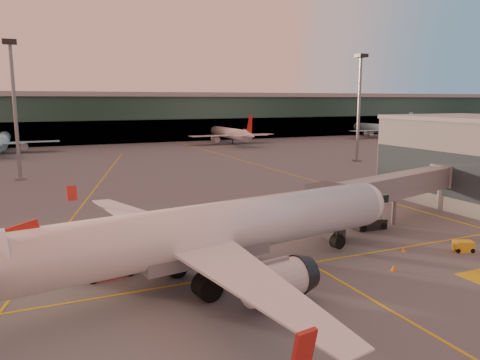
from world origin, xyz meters
name	(u,v)px	position (x,y,z in m)	size (l,w,h in m)	color
ground	(289,292)	(0.00, 0.00, 0.00)	(600.00, 600.00, 0.00)	#4C4F54
taxi_markings	(107,195)	(-7.32, 44.49, 0.01)	(100.12, 173.00, 0.01)	gold
terminal	(85,118)	(0.00, 141.79, 8.76)	(400.00, 20.00, 17.60)	#19382D
gate_building	(476,159)	(41.93, 17.93, 6.29)	(18.40, 22.40, 12.60)	slate
mast_west_near	(14,100)	(-20.00, 66.00, 14.86)	(2.40, 2.40, 25.60)	slate
mast_east_near	(359,100)	(55.00, 62.00, 14.86)	(2.40, 2.40, 25.60)	slate
distant_aircraft_row	(19,152)	(-21.00, 118.00, 0.00)	(290.00, 34.00, 13.00)	#7EBAD3
main_airplane	(201,235)	(-5.76, 4.42, 4.20)	(42.71, 38.70, 12.92)	white
jet_bridge	(402,187)	(23.26, 13.05, 4.41)	(28.23, 10.61, 6.23)	slate
catering_truck	(105,251)	(-12.69, 9.32, 2.25)	(5.38, 2.97, 3.96)	#A71917
gpu_cart	(463,246)	(20.84, 1.58, 0.52)	(2.12, 1.74, 1.08)	gold
pushback_tug	(369,222)	(17.71, 12.13, 0.80)	(3.95, 2.33, 1.96)	black
cone_nose	(404,249)	(15.38, 3.98, 0.24)	(0.39, 0.39, 0.50)	orange
cone_wing_left	(133,228)	(-7.63, 22.77, 0.29)	(0.47, 0.47, 0.59)	orange
cone_fwd	(394,268)	(10.78, 0.29, 0.28)	(0.45, 0.45, 0.58)	orange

